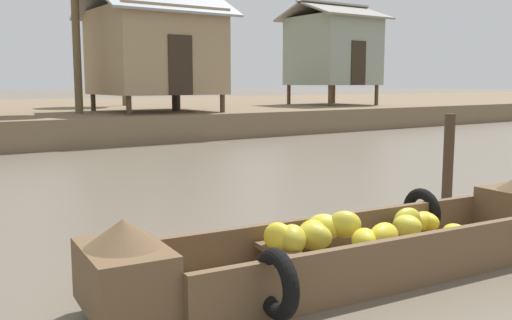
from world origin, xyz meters
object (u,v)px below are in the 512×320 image
vendor_person (176,83)px  mooring_post (448,162)px  banana_boat (364,244)px  stilt_house_mid_left (155,50)px  stilt_house_mid_right (333,50)px

vendor_person → mooring_post: 13.05m
mooring_post → banana_boat: bearing=-155.9°
vendor_person → mooring_post: bearing=-100.0°
banana_boat → mooring_post: size_ratio=3.80×
stilt_house_mid_left → stilt_house_mid_right: stilt_house_mid_right is taller
stilt_house_mid_right → mooring_post: (-10.34, -13.92, -2.49)m
banana_boat → stilt_house_mid_left: 14.72m
stilt_house_mid_right → mooring_post: stilt_house_mid_right is taller
banana_boat → stilt_house_mid_left: size_ratio=1.17×
stilt_house_mid_left → stilt_house_mid_right: bearing=8.5°
banana_boat → vendor_person: bearing=70.1°
mooring_post → stilt_house_mid_left: bearing=83.5°
mooring_post → vendor_person: bearing=80.0°
banana_boat → vendor_person: size_ratio=3.03×
stilt_house_mid_right → vendor_person: (-8.09, -1.11, -1.43)m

